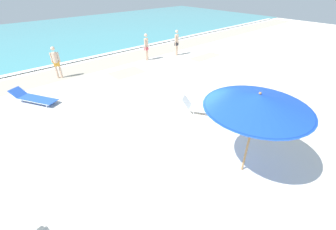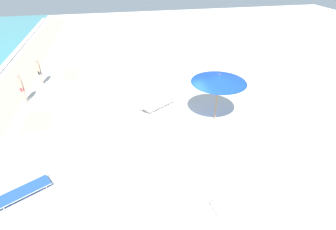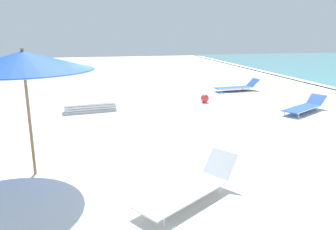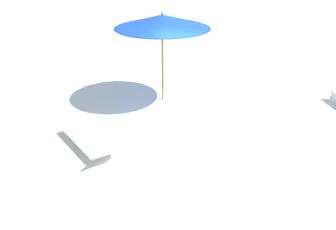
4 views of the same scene
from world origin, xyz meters
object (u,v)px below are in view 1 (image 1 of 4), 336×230
(beachgoer_shoreline_child, at_px, (177,41))
(beachgoer_wading_adult, at_px, (146,45))
(sun_lounger_under_umbrella, at_px, (206,108))
(sun_lounger_beside_umbrella, at_px, (34,98))
(beachgoer_strolling_adult, at_px, (56,61))
(beach_umbrella, at_px, (258,101))

(beachgoer_shoreline_child, bearing_deg, beachgoer_wading_adult, 145.31)
(sun_lounger_under_umbrella, height_order, sun_lounger_beside_umbrella, sun_lounger_under_umbrella)
(sun_lounger_beside_umbrella, relative_size, beachgoer_wading_adult, 1.30)
(sun_lounger_under_umbrella, xyz_separation_m, beachgoer_wading_adult, (2.37, 7.31, 0.78))
(sun_lounger_beside_umbrella, bearing_deg, beachgoer_strolling_adult, 19.56)
(beach_umbrella, height_order, beachgoer_wading_adult, beach_umbrella)
(sun_lounger_beside_umbrella, bearing_deg, sun_lounger_under_umbrella, -77.86)
(beachgoer_shoreline_child, xyz_separation_m, beachgoer_strolling_adult, (-7.93, 1.23, 0.00))
(beachgoer_strolling_adult, bearing_deg, sun_lounger_beside_umbrella, 72.40)
(beach_umbrella, relative_size, sun_lounger_beside_umbrella, 1.17)
(beachgoer_wading_adult, height_order, beachgoer_strolling_adult, same)
(sun_lounger_under_umbrella, xyz_separation_m, beachgoer_strolling_adult, (-3.25, 8.04, 0.78))
(beach_umbrella, bearing_deg, beachgoer_strolling_adult, 98.04)
(beachgoer_wading_adult, distance_m, beachgoer_strolling_adult, 5.67)
(beach_umbrella, distance_m, beachgoer_strolling_adult, 11.07)
(sun_lounger_beside_umbrella, relative_size, beachgoer_shoreline_child, 1.30)
(beach_umbrella, relative_size, sun_lounger_under_umbrella, 1.25)
(beach_umbrella, distance_m, sun_lounger_beside_umbrella, 9.61)
(sun_lounger_beside_umbrella, height_order, beachgoer_shoreline_child, beachgoer_shoreline_child)
(beach_umbrella, xyz_separation_m, sun_lounger_beside_umbrella, (-3.44, 8.72, -2.11))
(beachgoer_wading_adult, bearing_deg, beachgoer_shoreline_child, -42.25)
(beach_umbrella, distance_m, beachgoer_wading_adult, 11.03)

